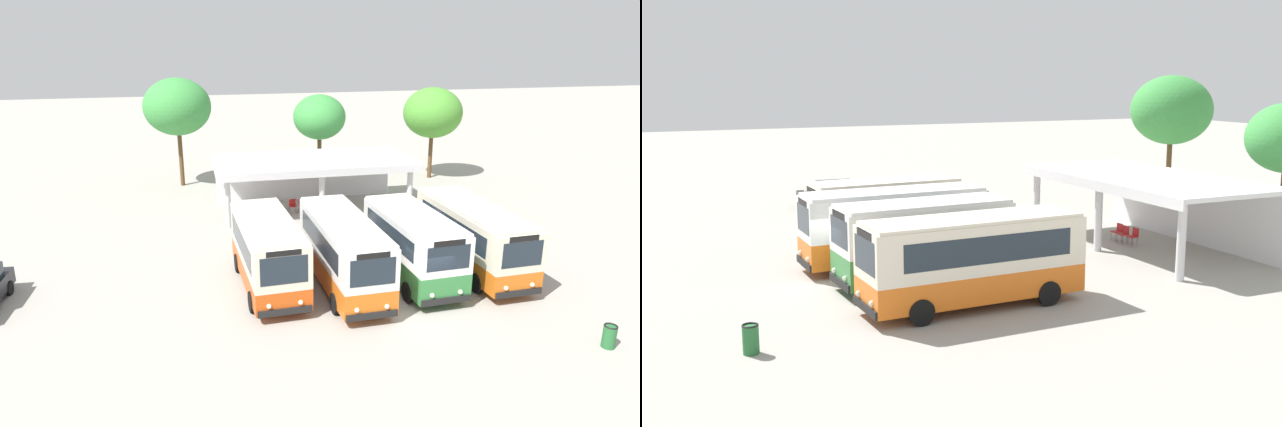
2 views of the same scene
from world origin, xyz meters
TOP-DOWN VIEW (x-y plane):
  - ground_plane at (0.00, 0.00)m, footprint 180.00×180.00m
  - city_bus_nearest_orange at (-5.79, 3.71)m, footprint 2.71×7.22m
  - city_bus_second_in_row at (-2.46, 3.01)m, footprint 2.52×8.00m
  - city_bus_middle_cream at (0.87, 3.04)m, footprint 2.71×6.99m
  - city_bus_fourth_amber at (4.20, 3.55)m, footprint 2.68×8.10m
  - parked_car_flank at (-18.01, 4.37)m, footprint 2.00×4.20m
  - terminal_canopy at (-1.22, 15.71)m, footprint 12.71×6.17m
  - waiting_chair_end_by_column at (-2.66, 14.66)m, footprint 0.45×0.45m
  - waiting_chair_second_from_end at (-2.02, 14.56)m, footprint 0.45×0.45m
  - waiting_chair_middle_seat at (-1.38, 14.65)m, footprint 0.45×0.45m
  - roadside_tree_west_of_canopy at (-9.59, 23.33)m, footprint 4.92×4.92m
  - litter_bin_apron at (5.71, -4.30)m, footprint 0.49×0.49m

SIDE VIEW (x-z plane):
  - ground_plane at x=0.00m, z-range 0.00..0.00m
  - litter_bin_apron at x=5.71m, z-range 0.01..0.91m
  - waiting_chair_end_by_column at x=-2.66m, z-range 0.09..0.95m
  - waiting_chair_second_from_end at x=-2.02m, z-range 0.09..0.95m
  - waiting_chair_middle_seat at x=-1.38m, z-range 0.09..0.95m
  - parked_car_flank at x=-18.01m, z-range 0.02..1.64m
  - city_bus_fourth_amber at x=4.20m, z-range 0.17..3.39m
  - city_bus_nearest_orange at x=-5.79m, z-range 0.17..3.41m
  - city_bus_second_in_row at x=-2.46m, z-range 0.17..3.45m
  - city_bus_middle_cream at x=0.87m, z-range 0.17..3.46m
  - terminal_canopy at x=-1.22m, z-range 0.98..4.38m
  - roadside_tree_west_of_canopy at x=-9.59m, z-range 1.92..9.97m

